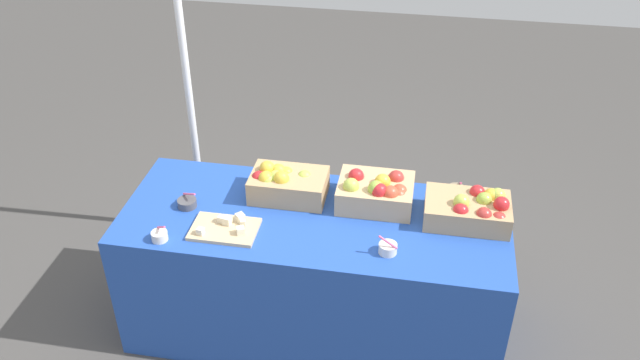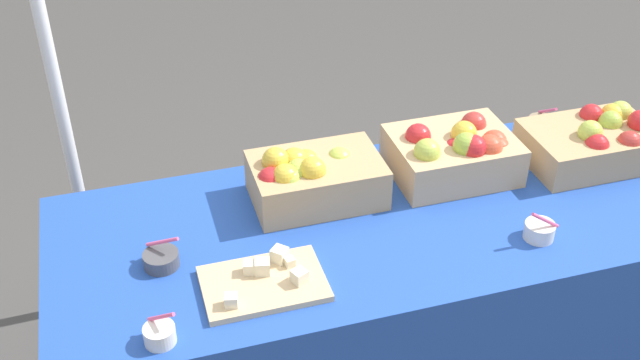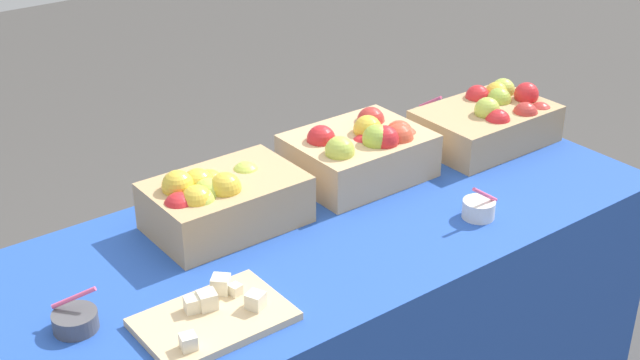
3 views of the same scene
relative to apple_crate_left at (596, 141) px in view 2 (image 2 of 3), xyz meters
name	(u,v)px [view 2 (image 2 of 3)]	position (x,y,z in m)	size (l,w,h in m)	color
table	(378,311)	(-0.75, -0.10, -0.44)	(1.90, 0.76, 0.74)	#234CAD
apple_crate_left	(596,141)	(0.00, 0.00, 0.00)	(0.41, 0.27, 0.17)	tan
apple_crate_middle	(456,152)	(-0.46, 0.05, 0.01)	(0.37, 0.29, 0.18)	tan
apple_crate_right	(311,177)	(-0.92, 0.05, 0.01)	(0.38, 0.25, 0.18)	tan
cutting_board_front	(265,281)	(-1.14, -0.28, -0.06)	(0.31, 0.21, 0.06)	#D1B284
sample_bowl_near	(541,124)	(-0.07, 0.21, -0.04)	(0.09, 0.10, 0.11)	gray
sample_bowl_mid	(161,259)	(-1.38, -0.13, -0.05)	(0.10, 0.10, 0.09)	#4C4C51
sample_bowl_far	(160,334)	(-1.42, -0.40, -0.05)	(0.08, 0.08, 0.09)	silver
sample_bowl_extra	(539,230)	(-0.37, -0.31, -0.04)	(0.09, 0.08, 0.11)	silver
tent_pole	(44,34)	(-1.61, 0.61, 0.31)	(0.04, 0.04, 2.24)	white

